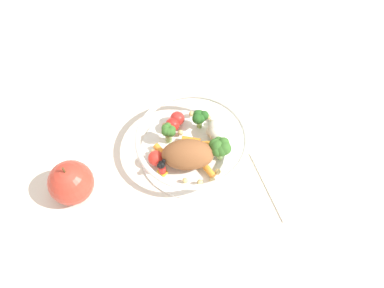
% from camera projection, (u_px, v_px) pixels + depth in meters
% --- Properties ---
extents(ground_plane, '(2.40, 2.40, 0.00)m').
position_uv_depth(ground_plane, '(186.00, 157.00, 0.75)').
color(ground_plane, silver).
extents(food_container, '(0.21, 0.21, 0.07)m').
position_uv_depth(food_container, '(194.00, 144.00, 0.72)').
color(food_container, white).
rests_on(food_container, ground_plane).
extents(loose_apple, '(0.08, 0.08, 0.09)m').
position_uv_depth(loose_apple, '(71.00, 183.00, 0.67)').
color(loose_apple, '#BC3828').
rests_on(loose_apple, ground_plane).
extents(folded_napkin, '(0.16, 0.14, 0.01)m').
position_uv_depth(folded_napkin, '(298.00, 176.00, 0.72)').
color(folded_napkin, silver).
rests_on(folded_napkin, ground_plane).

